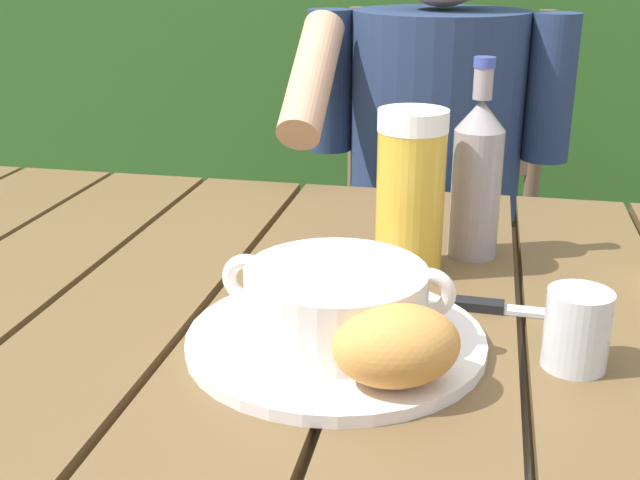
% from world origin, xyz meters
% --- Properties ---
extents(dining_table, '(1.49, 0.95, 0.76)m').
position_xyz_m(dining_table, '(-0.00, 0.00, 0.67)').
color(dining_table, brown).
rests_on(dining_table, ground_plane).
extents(chair_near_diner, '(0.44, 0.48, 0.99)m').
position_xyz_m(chair_near_diner, '(0.11, 0.92, 0.49)').
color(chair_near_diner, brown).
rests_on(chair_near_diner, ground_plane).
extents(person_eating, '(0.48, 0.47, 1.22)m').
position_xyz_m(person_eating, '(0.11, 0.72, 0.72)').
color(person_eating, navy).
rests_on(person_eating, ground_plane).
extents(serving_plate, '(0.29, 0.29, 0.01)m').
position_xyz_m(serving_plate, '(0.07, -0.06, 0.76)').
color(serving_plate, white).
rests_on(serving_plate, dining_table).
extents(soup_bowl, '(0.22, 0.17, 0.08)m').
position_xyz_m(soup_bowl, '(0.07, -0.06, 0.80)').
color(soup_bowl, white).
rests_on(soup_bowl, serving_plate).
extents(bread_roll, '(0.13, 0.12, 0.07)m').
position_xyz_m(bread_roll, '(0.14, -0.14, 0.80)').
color(bread_roll, '#CF8F43').
rests_on(bread_roll, serving_plate).
extents(beer_glass, '(0.08, 0.08, 0.19)m').
position_xyz_m(beer_glass, '(0.12, 0.14, 0.85)').
color(beer_glass, gold).
rests_on(beer_glass, dining_table).
extents(beer_bottle, '(0.06, 0.06, 0.24)m').
position_xyz_m(beer_bottle, '(0.19, 0.21, 0.86)').
color(beer_bottle, gray).
rests_on(beer_bottle, dining_table).
extents(water_glass_small, '(0.06, 0.06, 0.07)m').
position_xyz_m(water_glass_small, '(0.29, -0.06, 0.79)').
color(water_glass_small, silver).
rests_on(water_glass_small, dining_table).
extents(table_knife, '(0.16, 0.03, 0.01)m').
position_xyz_m(table_knife, '(0.23, 0.05, 0.76)').
color(table_knife, silver).
rests_on(table_knife, dining_table).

